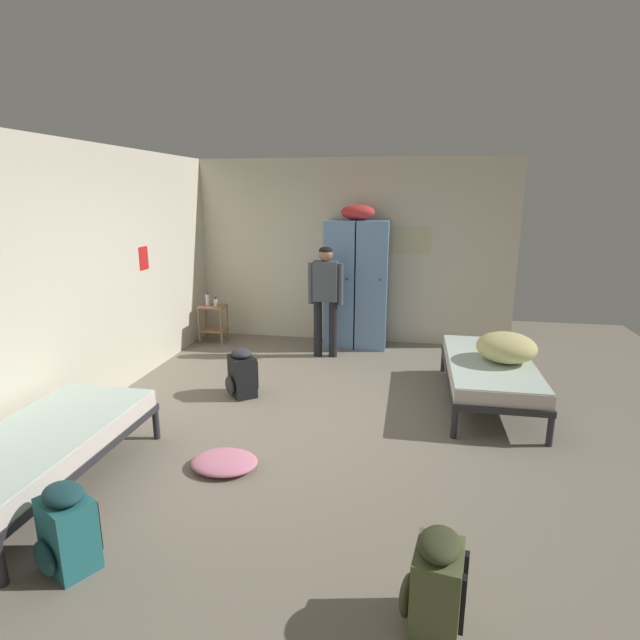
{
  "coord_description": "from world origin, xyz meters",
  "views": [
    {
      "loc": [
        0.91,
        -4.67,
        2.22
      ],
      "look_at": [
        0.0,
        0.28,
        0.95
      ],
      "focal_mm": 28.27,
      "sensor_mm": 36.0,
      "label": 1
    }
  ],
  "objects_px": {
    "backpack_olive": "(435,584)",
    "locker_bank": "(357,282)",
    "shelf_unit": "(213,320)",
    "person_traveler": "(326,291)",
    "backpack_black": "(241,374)",
    "clothes_pile_pink": "(224,462)",
    "water_bottle": "(208,299)",
    "lotion_bottle": "(216,302)",
    "bedding_heap": "(506,347)",
    "bed_left_front": "(43,444)",
    "backpack_teal": "(66,530)",
    "bed_right": "(489,369)"
  },
  "relations": [
    {
      "from": "backpack_olive",
      "to": "bed_left_front",
      "type": "bearing_deg",
      "value": 165.19
    },
    {
      "from": "bedding_heap",
      "to": "backpack_black",
      "type": "distance_m",
      "value": 2.88
    },
    {
      "from": "bed_left_front",
      "to": "backpack_teal",
      "type": "relative_size",
      "value": 3.45
    },
    {
      "from": "shelf_unit",
      "to": "person_traveler",
      "type": "bearing_deg",
      "value": -11.72
    },
    {
      "from": "backpack_teal",
      "to": "backpack_olive",
      "type": "bearing_deg",
      "value": -1.05
    },
    {
      "from": "person_traveler",
      "to": "backpack_teal",
      "type": "bearing_deg",
      "value": -100.87
    },
    {
      "from": "shelf_unit",
      "to": "lotion_bottle",
      "type": "xyz_separation_m",
      "value": [
        0.07,
        -0.04,
        0.29
      ]
    },
    {
      "from": "locker_bank",
      "to": "backpack_teal",
      "type": "distance_m",
      "value": 5.13
    },
    {
      "from": "locker_bank",
      "to": "bedding_heap",
      "type": "relative_size",
      "value": 3.29
    },
    {
      "from": "lotion_bottle",
      "to": "backpack_olive",
      "type": "height_order",
      "value": "lotion_bottle"
    },
    {
      "from": "backpack_olive",
      "to": "bedding_heap",
      "type": "bearing_deg",
      "value": 74.93
    },
    {
      "from": "bedding_heap",
      "to": "person_traveler",
      "type": "bearing_deg",
      "value": 148.98
    },
    {
      "from": "bedding_heap",
      "to": "water_bottle",
      "type": "bearing_deg",
      "value": 157.27
    },
    {
      "from": "locker_bank",
      "to": "water_bottle",
      "type": "xyz_separation_m",
      "value": [
        -2.24,
        -0.2,
        -0.31
      ]
    },
    {
      "from": "bed_left_front",
      "to": "backpack_olive",
      "type": "xyz_separation_m",
      "value": [
        2.88,
        -0.76,
        -0.12
      ]
    },
    {
      "from": "lotion_bottle",
      "to": "backpack_black",
      "type": "distance_m",
      "value": 2.21
    },
    {
      "from": "backpack_olive",
      "to": "backpack_black",
      "type": "distance_m",
      "value": 3.46
    },
    {
      "from": "bed_left_front",
      "to": "lotion_bottle",
      "type": "height_order",
      "value": "lotion_bottle"
    },
    {
      "from": "shelf_unit",
      "to": "bedding_heap",
      "type": "bearing_deg",
      "value": -22.89
    },
    {
      "from": "person_traveler",
      "to": "water_bottle",
      "type": "bearing_deg",
      "value": 168.19
    },
    {
      "from": "bedding_heap",
      "to": "person_traveler",
      "type": "relative_size",
      "value": 0.41
    },
    {
      "from": "bedding_heap",
      "to": "lotion_bottle",
      "type": "bearing_deg",
      "value": 157.24
    },
    {
      "from": "bed_right",
      "to": "water_bottle",
      "type": "bearing_deg",
      "value": 156.78
    },
    {
      "from": "shelf_unit",
      "to": "backpack_olive",
      "type": "bearing_deg",
      "value": -56.66
    },
    {
      "from": "locker_bank",
      "to": "clothes_pile_pink",
      "type": "xyz_separation_m",
      "value": [
        -0.68,
        -3.67,
        -0.92
      ]
    },
    {
      "from": "person_traveler",
      "to": "backpack_black",
      "type": "xyz_separation_m",
      "value": [
        -0.69,
        -1.57,
        -0.66
      ]
    },
    {
      "from": "locker_bank",
      "to": "backpack_teal",
      "type": "bearing_deg",
      "value": -103.58
    },
    {
      "from": "bed_left_front",
      "to": "water_bottle",
      "type": "distance_m",
      "value": 4.04
    },
    {
      "from": "backpack_black",
      "to": "clothes_pile_pink",
      "type": "height_order",
      "value": "backpack_black"
    },
    {
      "from": "water_bottle",
      "to": "backpack_olive",
      "type": "xyz_separation_m",
      "value": [
        3.21,
        -4.78,
        -0.4
      ]
    },
    {
      "from": "backpack_teal",
      "to": "clothes_pile_pink",
      "type": "distance_m",
      "value": 1.38
    },
    {
      "from": "lotion_bottle",
      "to": "backpack_teal",
      "type": "relative_size",
      "value": 0.26
    },
    {
      "from": "person_traveler",
      "to": "backpack_olive",
      "type": "distance_m",
      "value": 4.63
    },
    {
      "from": "shelf_unit",
      "to": "backpack_olive",
      "type": "relative_size",
      "value": 1.04
    },
    {
      "from": "backpack_olive",
      "to": "backpack_teal",
      "type": "bearing_deg",
      "value": 178.95
    },
    {
      "from": "locker_bank",
      "to": "backpack_black",
      "type": "relative_size",
      "value": 3.76
    },
    {
      "from": "bed_right",
      "to": "bedding_heap",
      "type": "distance_m",
      "value": 0.3
    },
    {
      "from": "clothes_pile_pink",
      "to": "water_bottle",
      "type": "bearing_deg",
      "value": 114.11
    },
    {
      "from": "backpack_teal",
      "to": "backpack_black",
      "type": "height_order",
      "value": "same"
    },
    {
      "from": "water_bottle",
      "to": "lotion_bottle",
      "type": "height_order",
      "value": "water_bottle"
    },
    {
      "from": "bed_left_front",
      "to": "water_bottle",
      "type": "bearing_deg",
      "value": 94.7
    },
    {
      "from": "water_bottle",
      "to": "backpack_olive",
      "type": "height_order",
      "value": "water_bottle"
    },
    {
      "from": "locker_bank",
      "to": "bed_right",
      "type": "xyz_separation_m",
      "value": [
        1.65,
        -1.87,
        -0.59
      ]
    },
    {
      "from": "backpack_olive",
      "to": "shelf_unit",
      "type": "bearing_deg",
      "value": 123.34
    },
    {
      "from": "locker_bank",
      "to": "backpack_teal",
      "type": "relative_size",
      "value": 3.76
    },
    {
      "from": "shelf_unit",
      "to": "clothes_pile_pink",
      "type": "relative_size",
      "value": 1.02
    },
    {
      "from": "backpack_olive",
      "to": "locker_bank",
      "type": "bearing_deg",
      "value": 101.03
    },
    {
      "from": "locker_bank",
      "to": "lotion_bottle",
      "type": "distance_m",
      "value": 2.13
    },
    {
      "from": "water_bottle",
      "to": "backpack_black",
      "type": "relative_size",
      "value": 0.36
    },
    {
      "from": "bed_left_front",
      "to": "bed_right",
      "type": "xyz_separation_m",
      "value": [
        3.56,
        2.35,
        0.0
      ]
    }
  ]
}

